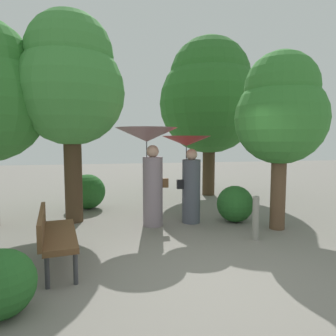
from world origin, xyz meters
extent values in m
plane|color=slate|center=(0.00, 0.00, 0.00)|extent=(40.00, 40.00, 0.00)
cylinder|color=gray|center=(-0.44, 2.57, 0.75)|extent=(0.43, 0.43, 1.49)
sphere|color=tan|center=(-0.44, 2.57, 1.61)|extent=(0.27, 0.27, 0.27)
cylinder|color=#333338|center=(-0.57, 2.56, 1.40)|extent=(0.02, 0.02, 0.84)
cone|color=gray|center=(-0.57, 2.56, 1.96)|extent=(1.31, 1.31, 0.30)
cube|color=brown|center=(-0.17, 2.60, 0.92)|extent=(0.14, 0.10, 0.20)
cylinder|color=#474C56|center=(0.44, 2.64, 0.71)|extent=(0.40, 0.40, 1.42)
sphere|color=tan|center=(0.44, 2.64, 1.53)|extent=(0.25, 0.25, 0.25)
cylinder|color=#333338|center=(0.32, 2.63, 1.32)|extent=(0.02, 0.02, 0.79)
cone|color=#B22D2D|center=(0.32, 2.63, 1.83)|extent=(1.08, 1.08, 0.22)
cube|color=black|center=(0.18, 2.62, 0.88)|extent=(0.14, 0.10, 0.20)
cylinder|color=#38383D|center=(-1.83, 0.11, 0.22)|extent=(0.06, 0.06, 0.44)
cylinder|color=#38383D|center=(-2.17, 0.06, 0.22)|extent=(0.06, 0.06, 0.44)
cylinder|color=#38383D|center=(-2.03, 1.44, 0.22)|extent=(0.06, 0.06, 0.44)
cylinder|color=#38383D|center=(-2.37, 1.39, 0.22)|extent=(0.06, 0.06, 0.44)
cube|color=brown|center=(-2.10, 0.75, 0.46)|extent=(0.66, 1.55, 0.08)
cube|color=brown|center=(-2.34, 0.71, 0.66)|extent=(0.28, 1.49, 0.35)
cylinder|color=brown|center=(2.07, 1.80, 1.52)|extent=(0.30, 0.30, 3.04)
sphere|color=#387F33|center=(2.07, 1.80, 2.28)|extent=(1.84, 1.84, 1.84)
sphere|color=#387F33|center=(2.07, 1.80, 2.89)|extent=(1.48, 1.48, 1.48)
cylinder|color=#42301E|center=(-2.14, 3.24, 1.94)|extent=(0.39, 0.39, 3.88)
sphere|color=#428C3D|center=(-2.14, 3.24, 2.91)|extent=(2.35, 2.35, 2.35)
sphere|color=#428C3D|center=(-2.14, 3.24, 3.68)|extent=(1.88, 1.88, 1.88)
cylinder|color=#42301E|center=(1.97, 5.83, 2.04)|extent=(0.41, 0.41, 4.08)
sphere|color=#2D6B28|center=(1.97, 5.83, 3.06)|extent=(3.29, 3.29, 3.29)
sphere|color=#2D6B28|center=(1.97, 5.83, 3.88)|extent=(2.63, 2.63, 2.63)
sphere|color=#235B23|center=(-1.91, 4.52, 0.47)|extent=(0.93, 0.93, 0.93)
sphere|color=#235B23|center=(-2.53, -0.48, 0.36)|extent=(0.72, 0.72, 0.72)
sphere|color=#235B23|center=(1.43, 2.48, 0.41)|extent=(0.82, 0.82, 0.82)
cylinder|color=gray|center=(1.28, 1.25, 0.41)|extent=(0.12, 0.12, 0.82)
camera|label=1|loc=(-1.44, -3.81, 1.86)|focal=32.40mm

